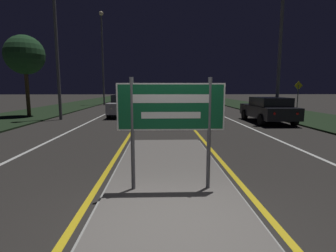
# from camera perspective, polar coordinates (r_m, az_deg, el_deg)

# --- Properties ---
(ground_plane) EXTENTS (160.00, 160.00, 0.00)m
(ground_plane) POSITION_cam_1_polar(r_m,az_deg,el_deg) (3.80, 1.55, -21.83)
(ground_plane) COLOR #282623
(median_island) EXTENTS (2.46, 9.15, 0.10)m
(median_island) POSITION_cam_1_polar(r_m,az_deg,el_deg) (4.92, 0.62, -14.00)
(median_island) COLOR #999993
(median_island) RESTS_ON ground_plane
(verge_left) EXTENTS (5.00, 100.00, 0.08)m
(verge_left) POSITION_cam_1_polar(r_m,az_deg,el_deg) (25.14, -23.70, 3.27)
(verge_left) COLOR black
(verge_left) RESTS_ON ground_plane
(verge_right) EXTENTS (5.00, 100.00, 0.08)m
(verge_right) POSITION_cam_1_polar(r_m,az_deg,el_deg) (25.30, 20.64, 3.47)
(verge_right) COLOR black
(verge_right) RESTS_ON ground_plane
(centre_line_yellow_left) EXTENTS (0.12, 70.00, 0.01)m
(centre_line_yellow_left) POSITION_cam_1_polar(r_m,az_deg,el_deg) (28.37, -4.43, 4.35)
(centre_line_yellow_left) COLOR gold
(centre_line_yellow_left) RESTS_ON ground_plane
(centre_line_yellow_right) EXTENTS (0.12, 70.00, 0.01)m
(centre_line_yellow_right) POSITION_cam_1_polar(r_m,az_deg,el_deg) (28.39, 1.32, 4.38)
(centre_line_yellow_right) COLOR gold
(centre_line_yellow_right) RESTS_ON ground_plane
(lane_line_white_left) EXTENTS (0.12, 70.00, 0.01)m
(lane_line_white_left) POSITION_cam_1_polar(r_m,az_deg,el_deg) (28.63, -10.01, 4.29)
(lane_line_white_left) COLOR silver
(lane_line_white_left) RESTS_ON ground_plane
(lane_line_white_right) EXTENTS (0.12, 70.00, 0.01)m
(lane_line_white_right) POSITION_cam_1_polar(r_m,az_deg,el_deg) (28.69, 6.89, 4.36)
(lane_line_white_right) COLOR silver
(lane_line_white_right) RESTS_ON ground_plane
(edge_line_white_left) EXTENTS (0.10, 70.00, 0.01)m
(edge_line_white_left) POSITION_cam_1_polar(r_m,az_deg,el_deg) (29.20, -15.87, 4.17)
(edge_line_white_left) COLOR silver
(edge_line_white_left) RESTS_ON ground_plane
(edge_line_white_right) EXTENTS (0.10, 70.00, 0.01)m
(edge_line_white_right) POSITION_cam_1_polar(r_m,az_deg,el_deg) (29.30, 12.72, 4.30)
(edge_line_white_right) COLOR silver
(edge_line_white_right) RESTS_ON ground_plane
(highway_sign) EXTENTS (1.88, 0.07, 1.99)m
(highway_sign) POSITION_cam_1_polar(r_m,az_deg,el_deg) (4.57, 0.65, 3.01)
(highway_sign) COLOR #56565B
(highway_sign) RESTS_ON median_island
(streetlight_left_near) EXTENTS (0.57, 0.57, 9.26)m
(streetlight_left_near) POSITION_cam_1_polar(r_m,az_deg,el_deg) (17.70, -23.44, 21.63)
(streetlight_left_near) COLOR #56565B
(streetlight_left_near) RESTS_ON ground_plane
(streetlight_left_far) EXTENTS (0.46, 0.46, 10.20)m
(streetlight_left_far) POSITION_cam_1_polar(r_m,az_deg,el_deg) (31.08, -14.09, 15.74)
(streetlight_left_far) COLOR #56565B
(streetlight_left_far) RESTS_ON ground_plane
(streetlight_right_near) EXTENTS (0.47, 0.47, 9.18)m
(streetlight_right_near) POSITION_cam_1_polar(r_m,az_deg,el_deg) (16.57, 23.52, 20.54)
(streetlight_right_near) COLOR #56565B
(streetlight_right_near) RESTS_ON ground_plane
(car_receding_0) EXTENTS (1.94, 4.33, 1.41)m
(car_receding_0) POSITION_cam_1_polar(r_m,az_deg,el_deg) (15.66, 20.98, 3.41)
(car_receding_0) COLOR black
(car_receding_0) RESTS_ON ground_plane
(car_receding_1) EXTENTS (1.93, 4.19, 1.28)m
(car_receding_1) POSITION_cam_1_polar(r_m,az_deg,el_deg) (25.76, 4.30, 5.51)
(car_receding_1) COLOR #B7B7BC
(car_receding_1) RESTS_ON ground_plane
(car_approaching_0) EXTENTS (1.96, 4.39, 1.46)m
(car_approaching_0) POSITION_cam_1_polar(r_m,az_deg,el_deg) (18.22, -9.31, 4.51)
(car_approaching_0) COLOR #B7B7BC
(car_approaching_0) RESTS_ON ground_plane
(warning_sign) EXTENTS (0.60, 0.06, 2.31)m
(warning_sign) POSITION_cam_1_polar(r_m,az_deg,el_deg) (20.97, 26.43, 6.19)
(warning_sign) COLOR #56565B
(warning_sign) RESTS_ON verge_right
(roadside_palm_left) EXTENTS (2.50, 2.50, 5.21)m
(roadside_palm_left) POSITION_cam_1_polar(r_m,az_deg,el_deg) (19.81, -28.74, 13.34)
(roadside_palm_left) COLOR #4C3823
(roadside_palm_left) RESTS_ON verge_left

